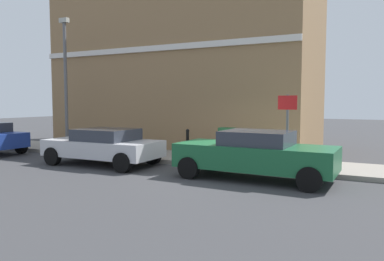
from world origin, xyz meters
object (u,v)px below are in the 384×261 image
at_px(bollard_near_cabinet, 188,142).
at_px(lamppost, 66,77).
at_px(car_green, 255,154).
at_px(street_sign, 287,120).
at_px(bollard_far_kerb, 132,142).
at_px(car_silver, 104,146).
at_px(utility_cabinet, 227,145).

relative_size(bollard_near_cabinet, lamppost, 0.18).
bearing_deg(lamppost, car_green, -102.11).
bearing_deg(lamppost, bollard_near_cabinet, -87.38).
distance_m(bollard_near_cabinet, street_sign, 4.12).
bearing_deg(bollard_far_kerb, car_silver, 170.38).
distance_m(car_green, bollard_far_kerb, 5.42).
xyz_separation_m(utility_cabinet, bollard_far_kerb, (-0.86, 3.53, 0.02)).
distance_m(bollard_near_cabinet, bollard_far_kerb, 2.10).
relative_size(utility_cabinet, lamppost, 0.20).
relative_size(bollard_far_kerb, street_sign, 0.45).
bearing_deg(bollard_far_kerb, utility_cabinet, -76.35).
height_order(utility_cabinet, bollard_near_cabinet, utility_cabinet).
bearing_deg(utility_cabinet, bollard_near_cabinet, 86.53).
xyz_separation_m(car_green, bollard_near_cabinet, (2.27, 3.38, -0.03)).
bearing_deg(street_sign, lamppost, 87.21).
height_order(bollard_far_kerb, street_sign, street_sign).
relative_size(utility_cabinet, bollard_far_kerb, 1.11).
height_order(car_green, bollard_far_kerb, car_green).
bearing_deg(bollard_far_kerb, car_green, -104.08).
xyz_separation_m(car_silver, bollard_near_cabinet, (2.34, -2.11, 0.02)).
bearing_deg(bollard_near_cabinet, car_silver, 137.93).
bearing_deg(car_silver, car_green, -180.00).
height_order(car_green, lamppost, lamppost).
relative_size(car_green, lamppost, 0.79).
relative_size(car_green, utility_cabinet, 3.94).
bearing_deg(street_sign, car_green, 159.80).
distance_m(car_silver, lamppost, 5.09).
bearing_deg(car_silver, lamppost, -28.87).
distance_m(street_sign, lamppost, 10.04).
relative_size(car_silver, lamppost, 0.72).
relative_size(car_silver, utility_cabinet, 3.59).
bearing_deg(lamppost, utility_cabinet, -88.70).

